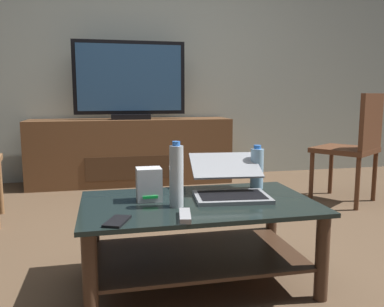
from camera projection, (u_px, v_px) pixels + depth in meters
The scene contains 12 objects.
ground_plane at pixel (212, 260), 2.17m from camera, with size 7.68×7.68×0.00m, color brown.
back_wall at pixel (154, 46), 4.25m from camera, with size 6.40×0.12×2.80m, color #A8B2A8.
coffee_table at pixel (198, 228), 1.86m from camera, with size 1.07×0.63×0.40m.
media_cabinet at pixel (131, 151), 4.03m from camera, with size 1.99×0.47×0.65m.
television at pixel (130, 82), 3.91m from camera, with size 1.09×0.20×0.76m.
dining_chair at pixel (355, 143), 3.25m from camera, with size 0.61×0.61×0.90m.
laptop at pixel (229, 183), 1.95m from camera, with size 0.39×0.44×0.18m.
router_box at pixel (149, 184), 1.85m from camera, with size 0.11×0.10×0.15m.
water_bottle_near at pixel (176, 176), 1.74m from camera, with size 0.06×0.06×0.29m.
water_bottle_far at pixel (257, 168), 2.09m from camera, with size 0.07×0.07×0.23m.
cell_phone at pixel (117, 221), 1.54m from camera, with size 0.07×0.14×0.01m, color black.
tv_remote at pixel (185, 216), 1.59m from camera, with size 0.04×0.16×0.02m, color #99999E.
Camera 1 is at (-0.55, -1.99, 0.89)m, focal length 37.34 mm.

